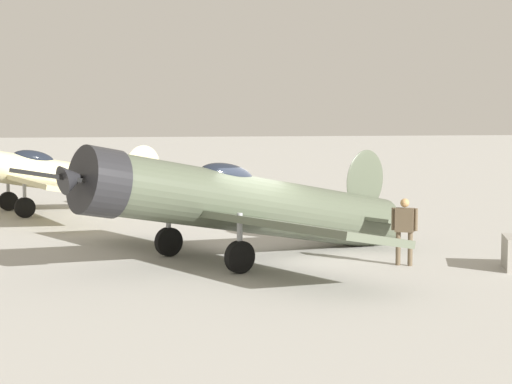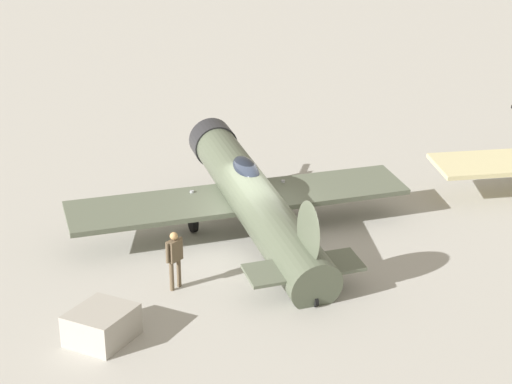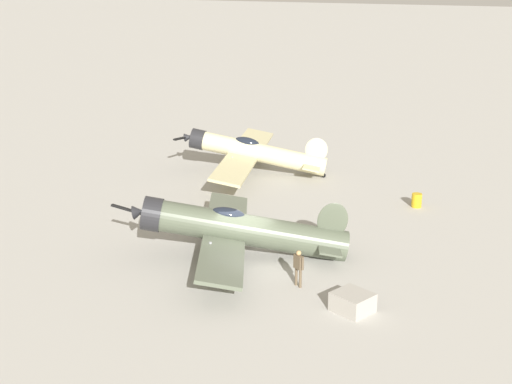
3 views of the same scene
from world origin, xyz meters
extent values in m
plane|color=#A8A59E|center=(0.00, 0.00, 0.00)|extent=(400.00, 400.00, 0.00)
cylinder|color=#4C5442|center=(0.00, 0.00, 1.44)|extent=(9.85, 4.66, 3.23)
cylinder|color=#232326|center=(4.43, 1.52, 2.27)|extent=(1.65, 1.96, 1.80)
cone|color=#232326|center=(5.04, 1.73, 2.39)|extent=(0.85, 0.87, 0.78)
cube|color=black|center=(5.19, 1.78, 2.39)|extent=(2.60, 0.24, 0.54)
ellipsoid|color=black|center=(0.92, 0.32, 2.27)|extent=(1.94, 1.30, 0.97)
cube|color=#565E4C|center=(1.11, 0.38, 1.22)|extent=(5.77, 11.86, 0.54)
ellipsoid|color=#4C5442|center=(-3.88, -1.33, 1.94)|extent=(1.74, 0.70, 2.09)
cube|color=#565E4C|center=(-3.69, -1.26, 0.82)|extent=(2.14, 3.57, 0.29)
cylinder|color=#999BA0|center=(1.12, 2.15, 0.94)|extent=(0.14, 0.14, 1.08)
cylinder|color=black|center=(1.12, 2.15, 0.40)|extent=(0.82, 0.45, 0.80)
cylinder|color=#999BA0|center=(2.20, -1.01, 0.94)|extent=(0.14, 0.14, 1.08)
cylinder|color=black|center=(2.20, -1.01, 0.40)|extent=(0.82, 0.45, 0.80)
cylinder|color=black|center=(-4.43, -1.52, 0.14)|extent=(0.30, 0.19, 0.28)
cylinder|color=beige|center=(4.13, -13.86, 1.52)|extent=(9.19, 2.76, 2.83)
ellipsoid|color=black|center=(5.02, -13.71, 2.22)|extent=(1.90, 1.05, 0.97)
cube|color=#C6BC89|center=(5.20, -13.68, 1.37)|extent=(4.25, 13.72, 0.53)
ellipsoid|color=beige|center=(0.39, -14.49, 1.90)|extent=(1.76, 0.41, 1.85)
cube|color=#C6BC89|center=(0.59, -14.46, 0.94)|extent=(1.65, 3.54, 0.29)
cylinder|color=#999BA0|center=(5.47, -12.08, 1.00)|extent=(0.14, 0.14, 1.19)
cylinder|color=black|center=(5.47, -12.08, 0.40)|extent=(0.82, 0.33, 0.80)
cylinder|color=#999BA0|center=(5.99, -15.09, 1.00)|extent=(0.14, 0.14, 1.19)
cylinder|color=black|center=(5.99, -15.09, 0.40)|extent=(0.82, 0.33, 0.80)
cylinder|color=black|center=(-0.14, -14.58, 0.14)|extent=(0.29, 0.15, 0.28)
cylinder|color=brown|center=(-3.11, 2.29, 0.44)|extent=(0.13, 0.13, 0.87)
cylinder|color=brown|center=(-3.36, 2.48, 0.44)|extent=(0.13, 0.13, 0.87)
cube|color=brown|center=(-3.24, 2.39, 1.18)|extent=(0.52, 0.47, 0.62)
sphere|color=tan|center=(-3.24, 2.39, 1.62)|extent=(0.23, 0.23, 0.23)
cylinder|color=brown|center=(-3.00, 2.21, 1.20)|extent=(0.09, 0.09, 0.58)
cylinder|color=brown|center=(-3.47, 2.56, 1.20)|extent=(0.09, 0.09, 0.58)
cylinder|color=gold|center=(-6.83, -10.49, 0.41)|extent=(0.60, 0.60, 0.82)
torus|color=gold|center=(-6.83, -10.49, 0.57)|extent=(0.64, 0.64, 0.04)
torus|color=gold|center=(-6.83, -10.49, 0.25)|extent=(0.64, 0.64, 0.04)
camera|label=1|loc=(7.14, 21.83, 3.67)|focal=59.72mm
camera|label=2|loc=(-21.96, 0.51, 9.33)|focal=50.48mm
camera|label=3|loc=(-11.37, 31.56, 14.25)|focal=51.51mm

